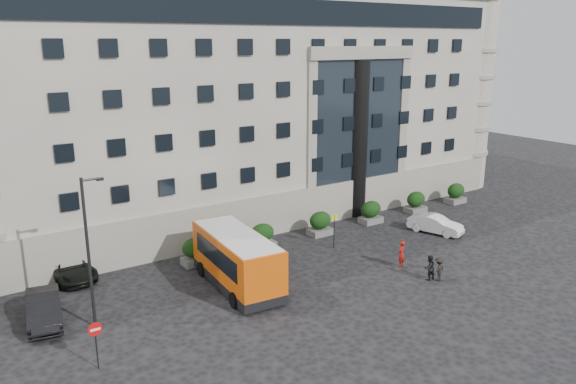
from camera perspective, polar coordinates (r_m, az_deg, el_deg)
name	(u,v)px	position (r m, az deg, el deg)	size (l,w,h in m)	color
ground	(314,291)	(33.94, 2.66, -10.03)	(120.00, 120.00, 0.00)	black
civic_building	(225,101)	(52.86, -6.44, 9.16)	(44.00, 24.00, 18.00)	gray
entrance_column	(357,140)	(46.97, 6.99, 5.31)	(1.80, 1.80, 13.00)	black
hedge_a	(196,251)	(37.91, -9.37, -5.93)	(1.80, 1.26, 1.84)	#595856
hedge_b	(262,236)	(40.19, -2.63, -4.50)	(1.80, 1.26, 1.84)	#595856
hedge_c	(320,223)	(42.98, 3.29, -3.19)	(1.80, 1.26, 1.84)	#595856
hedge_d	(371,212)	(46.19, 8.42, -2.02)	(1.80, 1.26, 1.84)	#595856
hedge_e	(416,202)	(49.74, 12.85, -0.99)	(1.80, 1.26, 1.84)	#595856
hedge_f	(456,193)	(53.56, 16.67, -0.10)	(1.80, 1.26, 1.84)	#595856
street_lamp	(89,248)	(30.02, -19.56, -5.35)	(1.16, 0.18, 8.00)	#262628
bus_stop_sign	(334,225)	(40.12, 4.72, -3.36)	(0.50, 0.08, 2.52)	#262628
no_entry_sign	(96,336)	(27.29, -18.96, -13.68)	(0.64, 0.16, 2.32)	#262628
minibus	(237,258)	(34.01, -5.21, -6.70)	(3.47, 8.09, 3.29)	#D24F09
parked_car_b	(44,309)	(32.79, -23.56, -10.80)	(1.67, 4.79, 1.58)	black
parked_car_d	(70,268)	(37.90, -21.27, -7.20)	(2.31, 5.00, 1.39)	black
white_taxi	(435,224)	(44.91, 14.75, -3.19)	(1.47, 4.20, 1.38)	white
pedestrian_a	(401,254)	(37.72, 11.44, -6.20)	(0.66, 0.43, 1.80)	maroon
pedestrian_b	(429,268)	(36.21, 14.15, -7.46)	(0.78, 0.61, 1.60)	black
pedestrian_c	(439,269)	(36.21, 15.07, -7.57)	(1.00, 0.57, 1.54)	black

